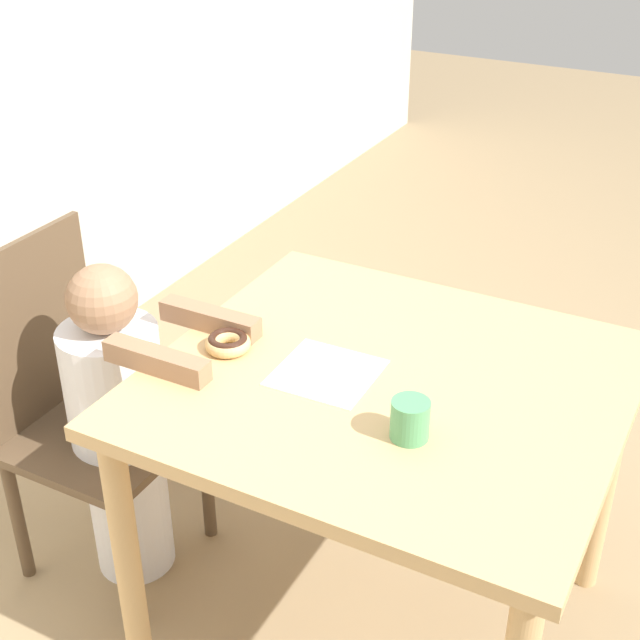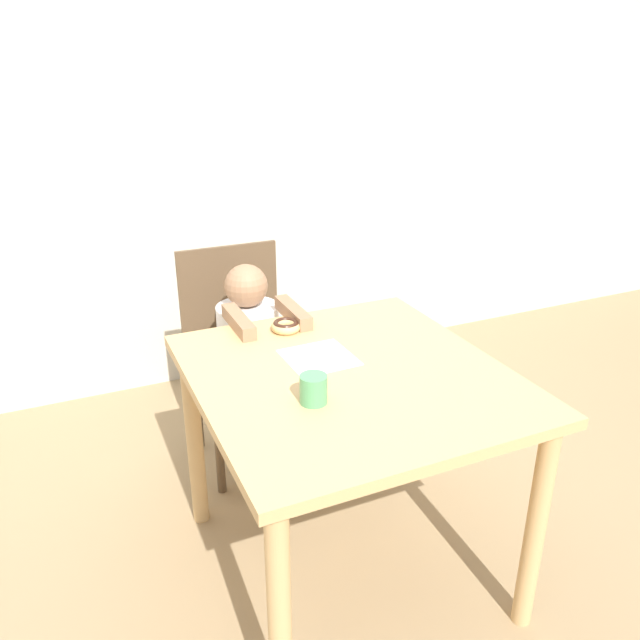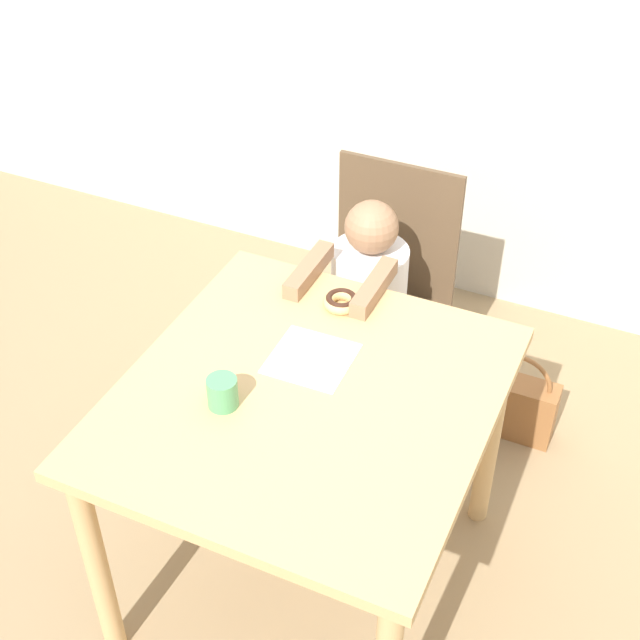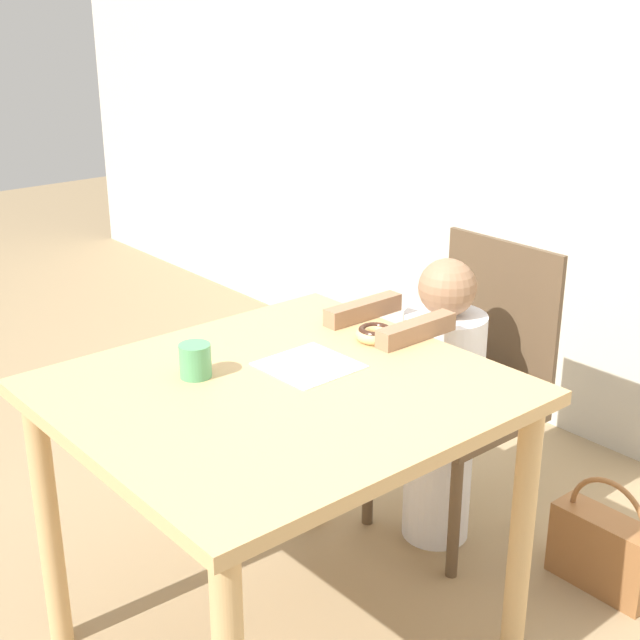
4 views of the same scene
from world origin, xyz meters
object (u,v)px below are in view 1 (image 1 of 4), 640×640
object	(u,v)px
handbag	(188,414)
cup	(410,420)
child_figure	(122,427)
chair	(81,411)
donut	(228,342)

from	to	relation	value
handbag	cup	size ratio (longest dim) A/B	4.26
cup	child_figure	bearing A→B (deg)	85.07
chair	handbag	world-z (taller)	chair
child_figure	donut	distance (m)	0.45
chair	cup	distance (m)	1.00
handbag	cup	distance (m)	1.32
chair	handbag	size ratio (longest dim) A/B	2.62
donut	child_figure	bearing A→B (deg)	97.05
child_figure	handbag	distance (m)	0.62
handbag	donut	bearing A→B (deg)	-132.96
chair	donut	xyz separation A→B (m)	(0.04, -0.45, 0.31)
child_figure	chair	bearing A→B (deg)	90.00
handbag	cup	xyz separation A→B (m)	(-0.57, -0.98, 0.68)
chair	child_figure	bearing A→B (deg)	-90.00
handbag	chair	bearing A→B (deg)	-175.49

